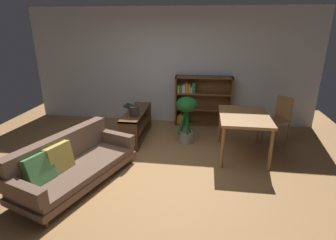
{
  "coord_description": "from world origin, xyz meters",
  "views": [
    {
      "loc": [
        0.84,
        -3.73,
        2.34
      ],
      "look_at": [
        0.24,
        0.52,
        0.79
      ],
      "focal_mm": 28.82,
      "sensor_mm": 36.0,
      "label": 1
    }
  ],
  "objects_px": {
    "open_laptop": "(135,108)",
    "bookshelf": "(199,101)",
    "fabric_couch": "(71,163)",
    "media_console": "(137,125)",
    "potted_floor_plant": "(187,115)",
    "dining_chair_near": "(280,117)",
    "desk_speaker": "(134,111)",
    "dining_table": "(244,119)"
  },
  "relations": [
    {
      "from": "desk_speaker",
      "to": "dining_chair_near",
      "type": "height_order",
      "value": "dining_chair_near"
    },
    {
      "from": "desk_speaker",
      "to": "potted_floor_plant",
      "type": "height_order",
      "value": "potted_floor_plant"
    },
    {
      "from": "open_laptop",
      "to": "dining_chair_near",
      "type": "distance_m",
      "value": 2.98
    },
    {
      "from": "media_console",
      "to": "open_laptop",
      "type": "relative_size",
      "value": 3.18
    },
    {
      "from": "fabric_couch",
      "to": "potted_floor_plant",
      "type": "height_order",
      "value": "potted_floor_plant"
    },
    {
      "from": "media_console",
      "to": "bookshelf",
      "type": "distance_m",
      "value": 1.68
    },
    {
      "from": "dining_chair_near",
      "to": "open_laptop",
      "type": "bearing_deg",
      "value": -178.75
    },
    {
      "from": "fabric_couch",
      "to": "potted_floor_plant",
      "type": "relative_size",
      "value": 2.19
    },
    {
      "from": "media_console",
      "to": "dining_chair_near",
      "type": "xyz_separation_m",
      "value": [
        2.94,
        0.2,
        0.24
      ]
    },
    {
      "from": "media_console",
      "to": "dining_chair_near",
      "type": "distance_m",
      "value": 2.95
    },
    {
      "from": "media_console",
      "to": "open_laptop",
      "type": "distance_m",
      "value": 0.36
    },
    {
      "from": "dining_chair_near",
      "to": "dining_table",
      "type": "bearing_deg",
      "value": -139.28
    },
    {
      "from": "desk_speaker",
      "to": "fabric_couch",
      "type": "bearing_deg",
      "value": -112.29
    },
    {
      "from": "desk_speaker",
      "to": "dining_table",
      "type": "xyz_separation_m",
      "value": [
        2.08,
        -0.17,
        -0.01
      ]
    },
    {
      "from": "media_console",
      "to": "dining_table",
      "type": "bearing_deg",
      "value": -12.98
    },
    {
      "from": "open_laptop",
      "to": "bookshelf",
      "type": "xyz_separation_m",
      "value": [
        1.33,
        0.92,
        -0.05
      ]
    },
    {
      "from": "desk_speaker",
      "to": "potted_floor_plant",
      "type": "xyz_separation_m",
      "value": [
        1.01,
        0.24,
        -0.1
      ]
    },
    {
      "from": "open_laptop",
      "to": "potted_floor_plant",
      "type": "relative_size",
      "value": 0.44
    },
    {
      "from": "open_laptop",
      "to": "desk_speaker",
      "type": "distance_m",
      "value": 0.47
    },
    {
      "from": "media_console",
      "to": "potted_floor_plant",
      "type": "bearing_deg",
      "value": -4.51
    },
    {
      "from": "open_laptop",
      "to": "bookshelf",
      "type": "bearing_deg",
      "value": 34.53
    },
    {
      "from": "dining_table",
      "to": "bookshelf",
      "type": "height_order",
      "value": "bookshelf"
    },
    {
      "from": "dining_table",
      "to": "desk_speaker",
      "type": "bearing_deg",
      "value": 175.41
    },
    {
      "from": "fabric_couch",
      "to": "desk_speaker",
      "type": "distance_m",
      "value": 1.67
    },
    {
      "from": "fabric_couch",
      "to": "media_console",
      "type": "bearing_deg",
      "value": 72.92
    },
    {
      "from": "media_console",
      "to": "potted_floor_plant",
      "type": "xyz_separation_m",
      "value": [
        1.07,
        -0.08,
        0.3
      ]
    },
    {
      "from": "potted_floor_plant",
      "to": "dining_table",
      "type": "height_order",
      "value": "potted_floor_plant"
    },
    {
      "from": "fabric_couch",
      "to": "dining_table",
      "type": "xyz_separation_m",
      "value": [
        2.7,
        1.33,
        0.37
      ]
    },
    {
      "from": "fabric_couch",
      "to": "dining_table",
      "type": "distance_m",
      "value": 3.03
    },
    {
      "from": "fabric_couch",
      "to": "media_console",
      "type": "xyz_separation_m",
      "value": [
        0.56,
        1.83,
        -0.03
      ]
    },
    {
      "from": "media_console",
      "to": "bookshelf",
      "type": "bearing_deg",
      "value": 39.11
    },
    {
      "from": "desk_speaker",
      "to": "dining_table",
      "type": "height_order",
      "value": "desk_speaker"
    },
    {
      "from": "dining_table",
      "to": "bookshelf",
      "type": "relative_size",
      "value": 0.9
    },
    {
      "from": "potted_floor_plant",
      "to": "dining_table",
      "type": "relative_size",
      "value": 0.81
    },
    {
      "from": "bookshelf",
      "to": "desk_speaker",
      "type": "bearing_deg",
      "value": -131.96
    },
    {
      "from": "potted_floor_plant",
      "to": "bookshelf",
      "type": "bearing_deg",
      "value": 78.89
    },
    {
      "from": "potted_floor_plant",
      "to": "dining_table",
      "type": "xyz_separation_m",
      "value": [
        1.07,
        -0.41,
        0.09
      ]
    },
    {
      "from": "potted_floor_plant",
      "to": "bookshelf",
      "type": "distance_m",
      "value": 1.15
    },
    {
      "from": "media_console",
      "to": "bookshelf",
      "type": "relative_size",
      "value": 1.03
    },
    {
      "from": "media_console",
      "to": "desk_speaker",
      "type": "relative_size",
      "value": 6.72
    },
    {
      "from": "open_laptop",
      "to": "dining_table",
      "type": "height_order",
      "value": "dining_table"
    },
    {
      "from": "fabric_couch",
      "to": "dining_table",
      "type": "relative_size",
      "value": 1.78
    }
  ]
}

